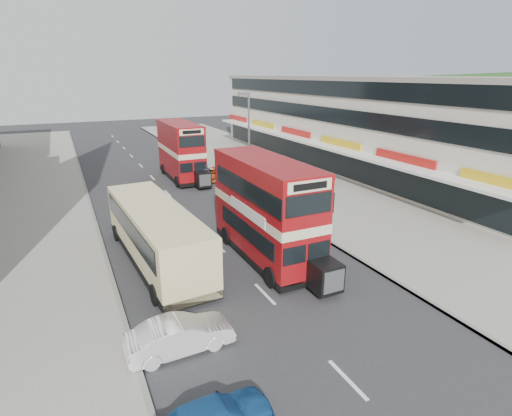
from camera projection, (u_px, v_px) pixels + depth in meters
ground at (287, 317)px, 16.62m from camera, size 160.00×160.00×0.00m
road_surface at (168, 193)px, 33.72m from camera, size 12.00×90.00×0.01m
pavement_right at (292, 177)px, 38.63m from camera, size 12.00×90.00×0.15m
pavement_left at (1, 213)px, 28.76m from camera, size 12.00×90.00×0.15m
kerb_left at (90, 202)px, 31.19m from camera, size 0.20×90.00×0.16m
kerb_right at (235, 184)px, 36.20m from camera, size 0.20×90.00×0.16m
commercial_row at (349, 122)px, 42.14m from camera, size 9.90×46.20×9.30m
street_lamp at (248, 134)px, 33.18m from camera, size 1.00×0.20×8.12m
bus_main at (266, 210)px, 21.14m from camera, size 2.64×9.47×5.22m
bus_second at (181, 151)px, 37.75m from camera, size 2.62×9.24×5.08m
coach at (156, 233)px, 20.94m from camera, size 3.39×10.87×2.84m
car_left_front at (180, 335)px, 14.42m from camera, size 3.88×1.44×1.27m
car_right_a at (246, 194)px, 31.33m from camera, size 4.55×2.01×1.30m
car_right_b at (215, 174)px, 37.32m from camera, size 4.79×2.27×1.32m
car_right_c at (183, 153)px, 47.10m from camera, size 4.57×2.19×1.50m
pedestrian_near at (276, 186)px, 32.34m from camera, size 0.58×0.40×1.58m
cyclist at (207, 180)px, 35.38m from camera, size 0.84×1.86×2.00m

